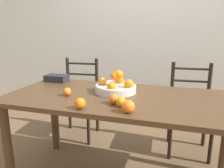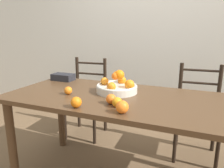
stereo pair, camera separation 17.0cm
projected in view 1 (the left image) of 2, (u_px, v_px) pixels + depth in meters
wall_back at (149, 29)px, 2.93m from camera, size 8.00×0.06×2.60m
dining_table at (122, 108)px, 1.73m from camera, size 1.84×0.84×0.78m
fruit_bowl at (116, 86)px, 1.81m from camera, size 0.34×0.34×0.19m
orange_loose_0 at (128, 107)px, 1.36m from camera, size 0.08×0.08×0.08m
orange_loose_1 at (80, 103)px, 1.43m from camera, size 0.07×0.07×0.07m
orange_loose_2 at (67, 92)px, 1.71m from camera, size 0.06×0.06×0.06m
orange_loose_3 at (114, 99)px, 1.52m from camera, size 0.07×0.07×0.07m
orange_loose_4 at (121, 102)px, 1.46m from camera, size 0.07×0.07×0.07m
chair_left at (79, 99)px, 2.65m from camera, size 0.45×0.43×0.95m
chair_right at (190, 110)px, 2.29m from camera, size 0.44×0.43×0.95m
book_stack at (57, 78)px, 2.18m from camera, size 0.22×0.13×0.07m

